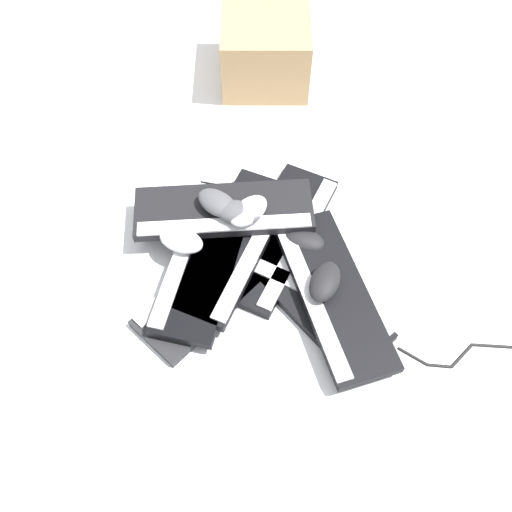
{
  "coord_description": "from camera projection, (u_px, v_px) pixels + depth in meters",
  "views": [
    {
      "loc": [
        -0.5,
        0.64,
        1.21
      ],
      "look_at": [
        -0.06,
        0.06,
        0.04
      ],
      "focal_mm": 40.0,
      "sensor_mm": 36.0,
      "label": 1
    }
  ],
  "objects": [
    {
      "name": "keyboard_7",
      "position": [
        332.0,
        294.0,
        1.32
      ],
      "size": [
        0.45,
        0.38,
        0.03
      ],
      "color": "black",
      "rests_on": "keyboard_2"
    },
    {
      "name": "mouse_1",
      "position": [
        238.0,
        212.0,
        1.36
      ],
      "size": [
        0.13,
        0.1,
        0.04
      ],
      "primitive_type": "ellipsoid",
      "rotation": [
        0.0,
        0.0,
        0.42
      ],
      "color": "#4C4C51",
      "rests_on": "keyboard_5"
    },
    {
      "name": "mouse_0",
      "position": [
        325.0,
        282.0,
        1.29
      ],
      "size": [
        0.09,
        0.12,
        0.04
      ],
      "primitive_type": "ellipsoid",
      "rotation": [
        0.0,
        0.0,
        4.99
      ],
      "color": "black",
      "rests_on": "keyboard_7"
    },
    {
      "name": "mouse_5",
      "position": [
        303.0,
        240.0,
        1.39
      ],
      "size": [
        0.12,
        0.09,
        0.04
      ],
      "primitive_type": "ellipsoid",
      "rotation": [
        0.0,
        0.0,
        3.42
      ],
      "color": "black",
      "rests_on": "keyboard_3"
    },
    {
      "name": "keyboard_3",
      "position": [
        280.0,
        236.0,
        1.44
      ],
      "size": [
        0.24,
        0.46,
        0.03
      ],
      "color": "black",
      "rests_on": "ground"
    },
    {
      "name": "cardboard_box",
      "position": [
        266.0,
        48.0,
        1.7
      ],
      "size": [
        0.37,
        0.38,
        0.2
      ],
      "primitive_type": "cube",
      "rotation": [
        0.0,
        0.0,
        2.22
      ],
      "color": "tan",
      "rests_on": "ground"
    },
    {
      "name": "keyboard_0",
      "position": [
        240.0,
        240.0,
        1.43
      ],
      "size": [
        0.46,
        0.23,
        0.03
      ],
      "color": "black",
      "rests_on": "ground"
    },
    {
      "name": "keyboard_5",
      "position": [
        224.0,
        210.0,
        1.41
      ],
      "size": [
        0.43,
        0.4,
        0.03
      ],
      "color": "black",
      "rests_on": "keyboard_4"
    },
    {
      "name": "keyboard_1",
      "position": [
        218.0,
        282.0,
        1.37
      ],
      "size": [
        0.19,
        0.45,
        0.03
      ],
      "color": "#232326",
      "rests_on": "ground"
    },
    {
      "name": "cable_0",
      "position": [
        505.0,
        355.0,
        1.28
      ],
      "size": [
        0.43,
        0.26,
        0.01
      ],
      "color": "black",
      "rests_on": "ground"
    },
    {
      "name": "mouse_3",
      "position": [
        181.0,
        240.0,
        1.35
      ],
      "size": [
        0.12,
        0.09,
        0.04
      ],
      "primitive_type": "ellipsoid",
      "rotation": [
        0.0,
        0.0,
        3.4
      ],
      "color": "silver",
      "rests_on": "keyboard_6"
    },
    {
      "name": "mouse_4",
      "position": [
        218.0,
        203.0,
        1.38
      ],
      "size": [
        0.11,
        0.07,
        0.04
      ],
      "primitive_type": "ellipsoid",
      "rotation": [
        0.0,
        0.0,
        3.13
      ],
      "color": "#4C4C51",
      "rests_on": "keyboard_5"
    },
    {
      "name": "keyboard_6",
      "position": [
        205.0,
        258.0,
        1.37
      ],
      "size": [
        0.32,
        0.46,
        0.03
      ],
      "color": "black",
      "rests_on": "keyboard_1"
    },
    {
      "name": "keyboard_2",
      "position": [
        309.0,
        290.0,
        1.36
      ],
      "size": [
        0.46,
        0.24,
        0.03
      ],
      "color": "black",
      "rests_on": "ground"
    },
    {
      "name": "ground_plane",
      "position": [
        251.0,
        238.0,
        1.45
      ],
      "size": [
        3.2,
        3.2,
        0.0
      ],
      "primitive_type": "plane",
      "color": "white"
    },
    {
      "name": "keyboard_4",
      "position": [
        235.0,
        244.0,
        1.39
      ],
      "size": [
        0.25,
        0.46,
        0.03
      ],
      "color": "black",
      "rests_on": "keyboard_0"
    },
    {
      "name": "mouse_2",
      "position": [
        247.0,
        212.0,
        1.36
      ],
      "size": [
        0.08,
        0.12,
        0.04
      ],
      "primitive_type": "ellipsoid",
      "rotation": [
        0.0,
        0.0,
        1.48
      ],
      "color": "#B7B7BC",
      "rests_on": "keyboard_5"
    }
  ]
}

